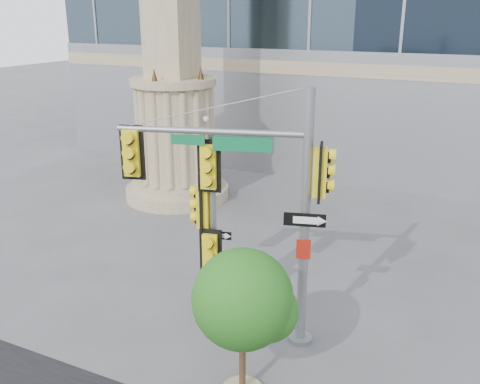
% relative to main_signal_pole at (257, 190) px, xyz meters
% --- Properties ---
extents(ground, '(120.00, 120.00, 0.00)m').
position_rel_main_signal_pole_xyz_m(ground, '(-1.37, -0.86, -3.80)').
color(ground, '#545456').
rests_on(ground, ground).
extents(monument, '(4.40, 4.40, 16.60)m').
position_rel_main_signal_pole_xyz_m(monument, '(-7.37, 8.14, 1.71)').
color(monument, tan).
rests_on(monument, ground).
extents(main_signal_pole, '(4.65, 1.69, 6.14)m').
position_rel_main_signal_pole_xyz_m(main_signal_pole, '(0.00, 0.00, 0.00)').
color(main_signal_pole, slate).
rests_on(main_signal_pole, ground).
extents(secondary_signal_pole, '(0.92, 0.66, 4.97)m').
position_rel_main_signal_pole_xyz_m(secondary_signal_pole, '(-1.20, -0.05, -0.89)').
color(secondary_signal_pole, slate).
rests_on(secondary_signal_pole, ground).
extents(street_tree, '(2.09, 2.04, 3.25)m').
position_rel_main_signal_pole_xyz_m(street_tree, '(0.65, -1.98, -1.67)').
color(street_tree, tan).
rests_on(street_tree, ground).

